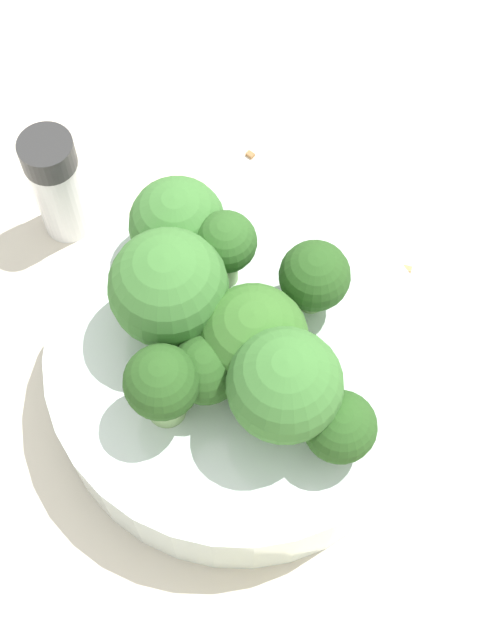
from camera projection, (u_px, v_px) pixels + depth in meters
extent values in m
plane|color=beige|center=(240.00, 387.00, 0.51)|extent=(3.00, 3.00, 0.00)
cylinder|color=silver|center=(240.00, 369.00, 0.49)|extent=(0.21, 0.21, 0.05)
cylinder|color=#8EB770|center=(252.00, 355.00, 0.45)|extent=(0.02, 0.02, 0.02)
sphere|color=#386B28|center=(253.00, 339.00, 0.43)|extent=(0.05, 0.05, 0.05)
cylinder|color=#8EB770|center=(180.00, 244.00, 0.48)|extent=(0.02, 0.02, 0.02)
sphere|color=#3D7533|center=(178.00, 225.00, 0.46)|extent=(0.05, 0.05, 0.05)
cylinder|color=#84AD66|center=(282.00, 405.00, 0.43)|extent=(0.02, 0.02, 0.03)
sphere|color=#3D7533|center=(285.00, 385.00, 0.41)|extent=(0.05, 0.05, 0.05)
cylinder|color=#8EB770|center=(207.00, 383.00, 0.44)|extent=(0.02, 0.02, 0.02)
sphere|color=#28511E|center=(205.00, 370.00, 0.43)|extent=(0.03, 0.03, 0.03)
cylinder|color=#8EB770|center=(312.00, 292.00, 0.46)|extent=(0.02, 0.02, 0.02)
sphere|color=#28511E|center=(315.00, 276.00, 0.45)|extent=(0.04, 0.04, 0.04)
cylinder|color=#8EB770|center=(165.00, 399.00, 0.43)|extent=(0.02, 0.02, 0.03)
sphere|color=#28511E|center=(162.00, 382.00, 0.41)|extent=(0.04, 0.04, 0.04)
cylinder|color=#84AD66|center=(172.00, 311.00, 0.46)|extent=(0.02, 0.02, 0.03)
sphere|color=#3D7533|center=(169.00, 288.00, 0.43)|extent=(0.06, 0.06, 0.06)
cylinder|color=#8EB770|center=(226.00, 263.00, 0.47)|extent=(0.02, 0.02, 0.03)
sphere|color=#2D5B23|center=(226.00, 242.00, 0.45)|extent=(0.03, 0.03, 0.03)
cylinder|color=#84AD66|center=(337.00, 437.00, 0.43)|extent=(0.02, 0.02, 0.02)
sphere|color=#28511E|center=(340.00, 427.00, 0.42)|extent=(0.04, 0.04, 0.04)
cylinder|color=silver|center=(60.00, 195.00, 0.53)|extent=(0.03, 0.03, 0.06)
cylinder|color=#2D2D2D|center=(47.00, 154.00, 0.49)|extent=(0.03, 0.03, 0.02)
cube|color=#AD7F4C|center=(407.00, 268.00, 0.54)|extent=(0.01, 0.00, 0.01)
cube|color=olive|center=(250.00, 153.00, 0.58)|extent=(0.01, 0.01, 0.01)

